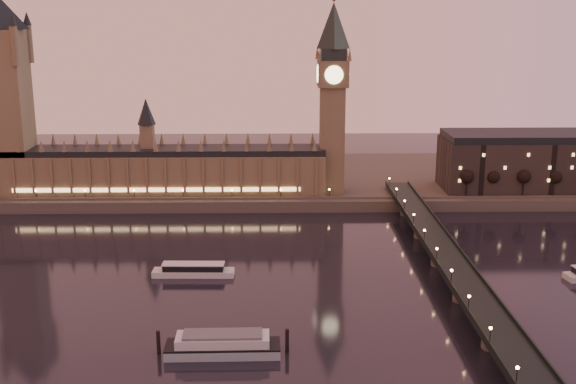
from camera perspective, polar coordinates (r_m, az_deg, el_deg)
name	(u,v)px	position (r m, az deg, el deg)	size (l,w,h in m)	color
ground	(217,283)	(285.98, -5.66, -7.20)	(700.00, 700.00, 0.00)	black
far_embankment	(287,179)	(442.08, -0.12, 1.02)	(560.00, 130.00, 6.00)	#423D35
palace_of_westminster	(159,165)	(400.04, -10.12, 2.13)	(180.00, 26.62, 52.00)	brown
victoria_tower	(5,84)	(413.77, -21.49, 7.95)	(31.68, 31.68, 118.00)	brown
big_ben	(333,87)	(389.57, 3.55, 8.30)	(17.68, 17.68, 104.00)	brown
westminster_bridge	(450,269)	(291.20, 12.69, -5.93)	(13.20, 260.00, 15.30)	black
bare_tree_0	(465,180)	(397.80, 13.77, 0.95)	(6.24, 6.24, 12.68)	black
bare_tree_1	(495,180)	(402.34, 16.06, 0.95)	(6.24, 6.24, 12.68)	black
bare_tree_2	(526,179)	(407.50, 18.28, 0.95)	(6.24, 6.24, 12.68)	black
bare_tree_3	(557,179)	(413.26, 20.45, 0.94)	(6.24, 6.24, 12.68)	black
cruise_boat_a	(193,270)	(294.25, -7.48, -6.14)	(32.86, 7.91, 5.23)	silver
moored_barge	(223,345)	(229.56, -5.17, -11.93)	(41.24, 10.53, 7.56)	#87A0AB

